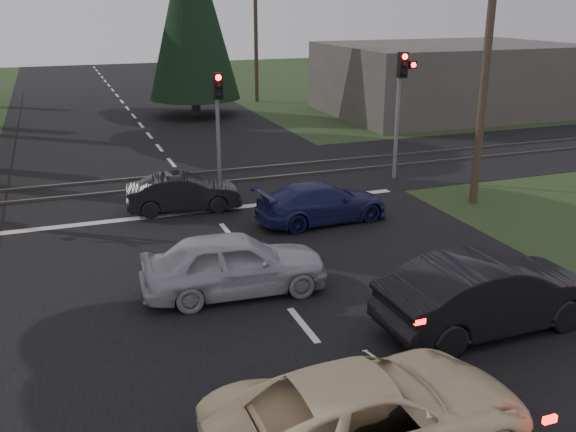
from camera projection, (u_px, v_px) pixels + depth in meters
name	position (u px, v px, depth m)	size (l,w,h in m)	color
ground	(303.00, 325.00, 13.42)	(120.00, 120.00, 0.00)	#293E1C
road	(198.00, 195.00, 22.31)	(14.00, 100.00, 0.01)	black
rail_corridor	(186.00, 181.00, 24.09)	(120.00, 8.00, 0.01)	black
stop_line	(210.00, 210.00, 20.71)	(13.00, 0.35, 0.00)	silver
rail_near	(191.00, 185.00, 23.36)	(120.00, 0.12, 0.10)	#59544C
rail_far	(182.00, 174.00, 24.78)	(120.00, 0.12, 0.10)	#59544C
traffic_signal_right	(401.00, 91.00, 23.25)	(0.68, 0.48, 4.70)	slate
traffic_signal_center	(218.00, 110.00, 22.34)	(0.32, 0.48, 4.10)	slate
utility_pole_near	(487.00, 58.00, 20.02)	(1.80, 0.26, 9.00)	#4C3D2D
utility_pole_mid	(256.00, 28.00, 41.35)	(1.80, 0.26, 9.00)	#4C3D2D
utility_pole_far	(180.00, 18.00, 63.57)	(1.80, 0.26, 9.00)	#4C3D2D
conifer_tree	(191.00, 8.00, 35.75)	(5.20, 5.20, 11.00)	#473D33
building_right	(449.00, 78.00, 38.23)	(14.00, 10.00, 4.00)	#59514C
cream_coupe	(371.00, 414.00, 9.44)	(2.29, 4.96, 1.38)	beige
dark_hatchback	(490.00, 294.00, 13.07)	(1.66, 4.75, 1.56)	black
silver_car	(234.00, 264.00, 14.70)	(1.71, 4.26, 1.45)	#A8A9B0
blue_sedan	(322.00, 203.00, 19.52)	(1.68, 4.12, 1.20)	#1A1D50
dark_car_far	(184.00, 193.00, 20.53)	(1.25, 3.59, 1.18)	black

